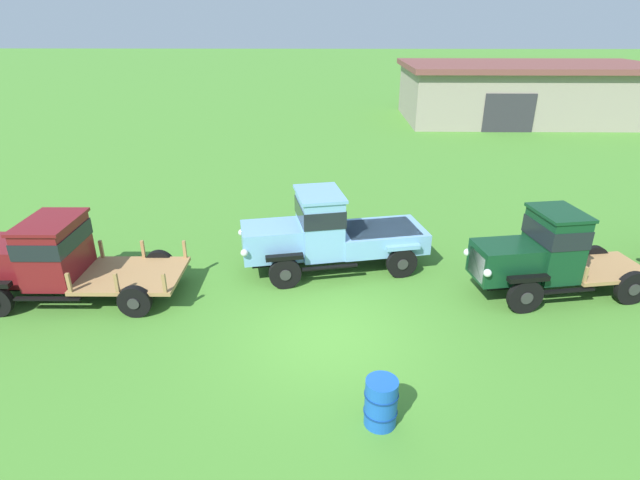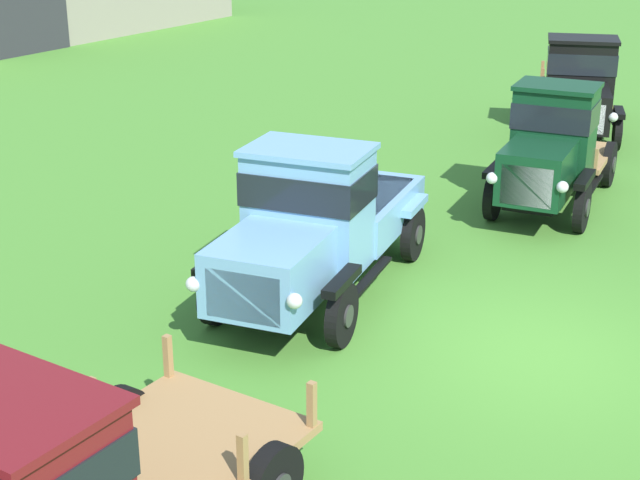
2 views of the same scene
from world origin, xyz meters
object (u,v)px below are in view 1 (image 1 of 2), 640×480
vintage_truck_second_in_line (49,257)px  vintage_truck_midrow_center (329,232)px  vintage_truck_far_side (545,254)px  oil_drum_beside_row (381,402)px  farm_shed (526,92)px

vintage_truck_second_in_line → vintage_truck_midrow_center: 7.35m
vintage_truck_midrow_center → vintage_truck_far_side: bearing=-14.3°
vintage_truck_second_in_line → oil_drum_beside_row: vintage_truck_second_in_line is taller
farm_shed → oil_drum_beside_row: (-12.96, -29.73, -1.49)m
vintage_truck_second_in_line → oil_drum_beside_row: bearing=-28.6°
vintage_truck_midrow_center → oil_drum_beside_row: bearing=-81.2°
vintage_truck_second_in_line → oil_drum_beside_row: size_ratio=5.78×
vintage_truck_second_in_line → vintage_truck_far_side: bearing=1.3°
vintage_truck_midrow_center → oil_drum_beside_row: 6.21m
vintage_truck_midrow_center → oil_drum_beside_row: vintage_truck_midrow_center is taller
vintage_truck_second_in_line → vintage_truck_midrow_center: bearing=13.3°
oil_drum_beside_row → vintage_truck_midrow_center: bearing=98.8°
vintage_truck_midrow_center → vintage_truck_far_side: vintage_truck_midrow_center is taller
vintage_truck_far_side → oil_drum_beside_row: vintage_truck_far_side is taller
vintage_truck_midrow_center → vintage_truck_far_side: 5.70m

